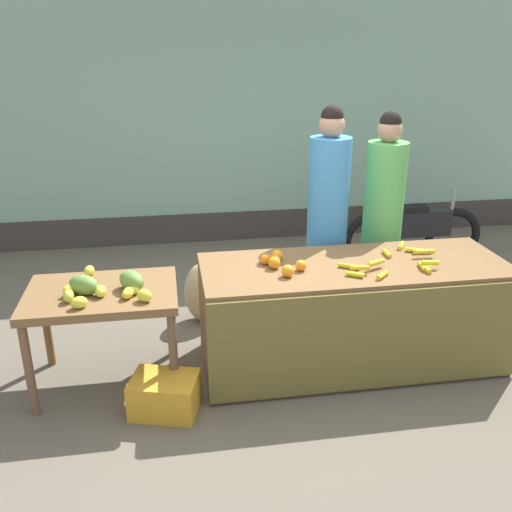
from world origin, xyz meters
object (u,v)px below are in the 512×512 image
Objects in this scene: vendor_woman_blue_shirt at (327,219)px; vendor_woman_green_shirt at (382,218)px; produce_crate at (165,395)px; produce_sack at (205,292)px; parked_motorcycle at (413,232)px.

vendor_woman_blue_shirt reaches higher than vendor_woman_green_shirt.
produce_sack is (0.37, 1.28, 0.15)m from produce_crate.
vendor_woman_blue_shirt is at bearing -172.76° from vendor_woman_green_shirt.
vendor_woman_green_shirt is at bearing -127.50° from parked_motorcycle.
produce_sack reaches higher than produce_crate.
vendor_woman_green_shirt is 4.18× the size of produce_crate.
produce_sack is at bearing 175.56° from vendor_woman_green_shirt.
parked_motorcycle reaches higher than produce_sack.
vendor_woman_blue_shirt is 0.52m from vendor_woman_green_shirt.
vendor_woman_green_shirt is at bearing -4.44° from produce_sack.
produce_crate is (-1.93, -1.16, -0.80)m from vendor_woman_green_shirt.
produce_crate is 0.79× the size of produce_sack.
vendor_woman_green_shirt is 3.29× the size of produce_sack.
produce_sack is at bearing 73.79° from produce_crate.
parked_motorcycle is at bearing 21.48° from produce_sack.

